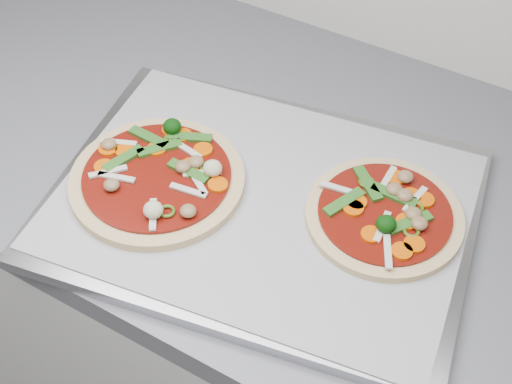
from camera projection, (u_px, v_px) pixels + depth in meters
The scene contains 6 objects.
base_cabinet at pixel (83, 247), 1.44m from camera, with size 3.60×0.60×0.86m, color silver.
countertop at pixel (31, 70), 1.11m from camera, with size 3.60×0.60×0.04m, color #5C5C64.
baking_tray at pixel (262, 205), 0.88m from camera, with size 0.51×0.38×0.02m, color #98989D.
parchment at pixel (262, 200), 0.88m from camera, with size 0.49×0.36×0.00m, color #939397.
pizza_left at pixel (159, 177), 0.89m from camera, with size 0.25×0.25×0.04m.
pizza_right at pixel (386, 214), 0.85m from camera, with size 0.20×0.20×0.03m.
Camera 1 is at (0.75, 0.71, 1.57)m, focal length 50.00 mm.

